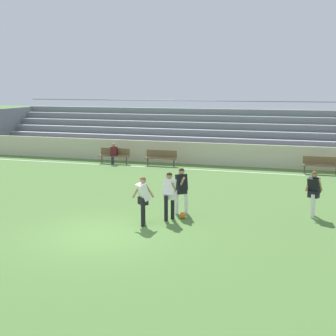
% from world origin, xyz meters
% --- Properties ---
extents(ground_plane, '(160.00, 160.00, 0.00)m').
position_xyz_m(ground_plane, '(0.00, 0.00, 0.00)').
color(ground_plane, '#517A38').
extents(field_line_sideline, '(44.00, 0.12, 0.01)m').
position_xyz_m(field_line_sideline, '(0.00, 12.20, 0.00)').
color(field_line_sideline, white).
rests_on(field_line_sideline, ground).
extents(sideline_wall, '(48.00, 0.16, 1.27)m').
position_xyz_m(sideline_wall, '(0.00, 13.98, 0.63)').
color(sideline_wall, beige).
rests_on(sideline_wall, ground).
extents(bleacher_stand, '(24.13, 4.84, 3.48)m').
position_xyz_m(bleacher_stand, '(-2.77, 17.28, 1.54)').
color(bleacher_stand, '#B2B2B7').
rests_on(bleacher_stand, ground).
extents(bench_centre_sideline, '(1.80, 0.40, 0.90)m').
position_xyz_m(bench_centre_sideline, '(6.39, 12.81, 0.55)').
color(bench_centre_sideline, brown).
rests_on(bench_centre_sideline, ground).
extents(bench_far_left, '(1.80, 0.40, 0.90)m').
position_xyz_m(bench_far_left, '(-2.24, 12.81, 0.55)').
color(bench_far_left, brown).
rests_on(bench_far_left, ground).
extents(bench_far_right, '(1.80, 0.40, 0.90)m').
position_xyz_m(bench_far_right, '(-5.10, 12.81, 0.55)').
color(bench_far_right, brown).
rests_on(bench_far_right, ground).
extents(spectator_seated, '(0.36, 0.42, 1.21)m').
position_xyz_m(spectator_seated, '(-5.10, 12.70, 0.70)').
color(spectator_seated, '#2D2D38').
rests_on(spectator_seated, ground).
extents(player_dark_deep_cover, '(0.49, 0.76, 1.65)m').
position_xyz_m(player_dark_deep_cover, '(1.69, 3.16, 0.98)').
color(player_dark_deep_cover, white).
rests_on(player_dark_deep_cover, ground).
extents(player_white_dropping_back, '(0.46, 0.60, 1.65)m').
position_xyz_m(player_white_dropping_back, '(1.52, 2.24, 0.98)').
color(player_white_dropping_back, black).
rests_on(player_white_dropping_back, ground).
extents(player_white_trailing_run, '(0.70, 0.54, 1.61)m').
position_xyz_m(player_white_trailing_run, '(0.87, 1.43, 0.95)').
color(player_white_trailing_run, black).
rests_on(player_white_trailing_run, ground).
extents(player_dark_challenging, '(0.61, 0.46, 1.61)m').
position_xyz_m(player_dark_challenging, '(6.17, 4.13, 0.95)').
color(player_dark_challenging, white).
rests_on(player_dark_challenging, ground).
extents(soccer_ball, '(0.22, 0.22, 0.22)m').
position_xyz_m(soccer_ball, '(1.91, 2.55, 0.11)').
color(soccer_ball, orange).
rests_on(soccer_ball, ground).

